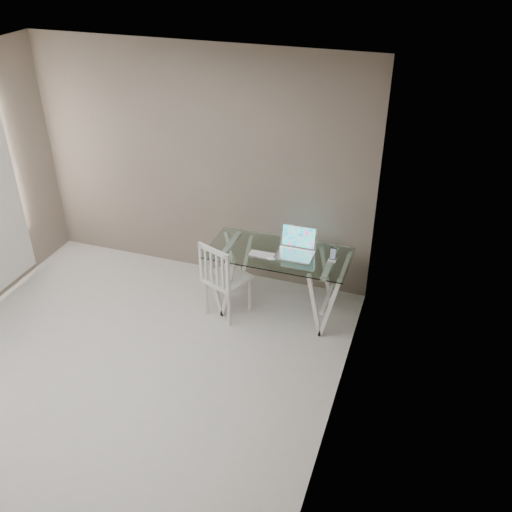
# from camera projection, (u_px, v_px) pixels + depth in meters

# --- Properties ---
(room) EXTENTS (4.50, 4.52, 2.71)m
(room) POSITION_uv_depth(u_px,v_px,m) (76.00, 224.00, 4.46)
(room) COLOR #BAB7B2
(room) RESTS_ON ground
(desk) EXTENTS (1.50, 0.70, 0.75)m
(desk) POSITION_uv_depth(u_px,v_px,m) (278.00, 281.00, 6.16)
(desk) COLOR silver
(desk) RESTS_ON ground
(chair) EXTENTS (0.54, 0.54, 0.91)m
(chair) POSITION_uv_depth(u_px,v_px,m) (222.00, 277.00, 6.02)
(chair) COLOR silver
(chair) RESTS_ON ground
(laptop) EXTENTS (0.39, 0.32, 0.27)m
(laptop) POSITION_uv_depth(u_px,v_px,m) (296.00, 247.00, 5.94)
(laptop) COLOR silver
(laptop) RESTS_ON desk
(keyboard) EXTENTS (0.31, 0.13, 0.01)m
(keyboard) POSITION_uv_depth(u_px,v_px,m) (263.00, 255.00, 5.92)
(keyboard) COLOR silver
(keyboard) RESTS_ON desk
(mouse) EXTENTS (0.10, 0.06, 0.03)m
(mouse) POSITION_uv_depth(u_px,v_px,m) (271.00, 258.00, 5.84)
(mouse) COLOR white
(mouse) RESTS_ON desk
(phone_dock) EXTENTS (0.08, 0.08, 0.14)m
(phone_dock) POSITION_uv_depth(u_px,v_px,m) (333.00, 257.00, 5.81)
(phone_dock) COLOR white
(phone_dock) RESTS_ON desk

